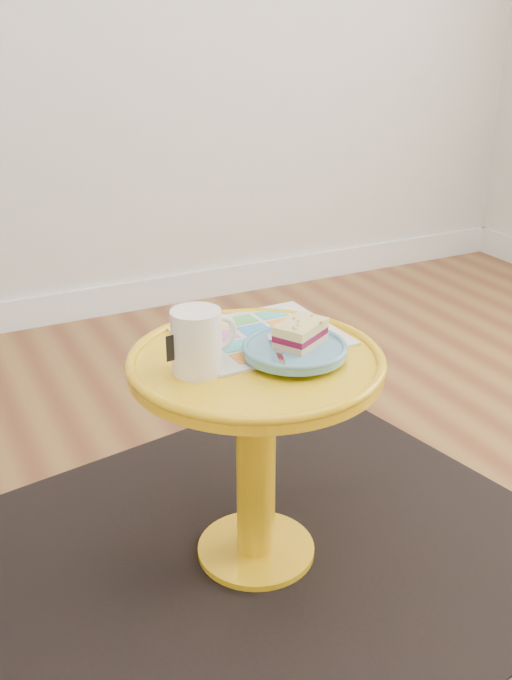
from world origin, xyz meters
name	(u,v)px	position (x,y,z in m)	size (l,w,h in m)	color
rug	(256,553)	(-0.05, 0.44, 0.00)	(1.30, 1.10, 0.01)	black
side_table	(256,418)	(-0.05, 0.44, 0.35)	(0.51, 0.51, 0.48)	gold
newspaper	(261,335)	(0.01, 0.53, 0.48)	(0.32, 0.27, 0.01)	silver
mug	(198,339)	(-0.17, 0.44, 0.55)	(0.14, 0.10, 0.12)	white
plate	(295,350)	(0.02, 0.40, 0.50)	(0.20, 0.20, 0.02)	#5390B0
cake_slice	(301,333)	(0.03, 0.41, 0.53)	(0.12, 0.11, 0.05)	#D3BC8C
fork	(276,348)	(-0.02, 0.41, 0.51)	(0.06, 0.14, 0.00)	silver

